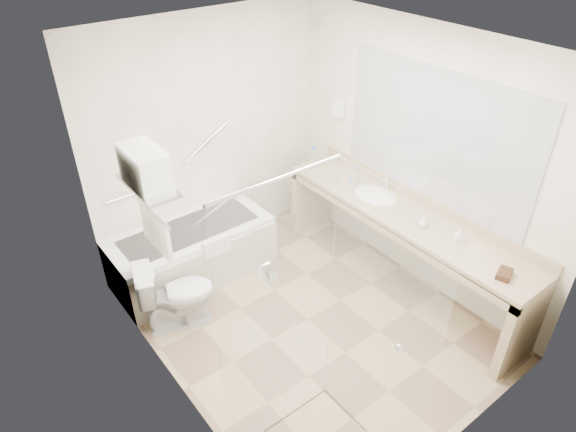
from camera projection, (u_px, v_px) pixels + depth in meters
floor at (308, 319)px, 4.79m from camera, size 3.20×3.20×0.00m
ceiling at (316, 48)px, 3.42m from camera, size 2.60×3.20×0.10m
wall_back at (209, 139)px, 5.16m from camera, size 2.60×0.10×2.50m
wall_front at (484, 319)px, 3.05m from camera, size 2.60×0.10×2.50m
wall_left at (163, 270)px, 3.44m from camera, size 0.10×3.20×2.50m
wall_right at (418, 160)px, 4.77m from camera, size 0.10×3.20×2.50m
bathtub at (192, 252)px, 5.20m from camera, size 1.60×0.73×0.59m
grab_bar_short at (126, 196)px, 4.81m from camera, size 0.40×0.03×0.03m
grab_bar_long at (206, 142)px, 5.11m from camera, size 0.53×0.03×0.33m
shower_enclosure at (328, 324)px, 3.27m from camera, size 0.96×0.91×2.11m
towel_shelf at (147, 178)px, 3.46m from camera, size 0.24×0.55×0.81m
vanity_counter at (402, 232)px, 4.87m from camera, size 0.55×2.70×0.95m
sink at (376, 197)px, 5.05m from camera, size 0.40×0.52×0.14m
faucet at (387, 183)px, 5.06m from camera, size 0.03×0.03×0.14m
mirror at (435, 136)px, 4.50m from camera, size 0.02×2.00×1.20m
hairdryer_unit at (339, 108)px, 5.33m from camera, size 0.08×0.10×0.18m
toilet at (177, 295)px, 4.58m from camera, size 0.77×0.58×0.67m
amenity_basket at (504, 274)px, 3.98m from camera, size 0.18×0.14×0.05m
soap_bottle_a at (458, 239)px, 4.36m from camera, size 0.10×0.14×0.06m
soap_bottle_b at (423, 223)px, 4.54m from camera, size 0.10×0.12×0.09m
water_bottle_left at (358, 176)px, 5.17m from camera, size 0.06×0.06×0.19m
water_bottle_mid at (314, 157)px, 5.50m from camera, size 0.07×0.07×0.21m
water_bottle_right at (349, 186)px, 5.02m from camera, size 0.05×0.05×0.17m
drinking_glass_near at (335, 179)px, 5.21m from camera, size 0.08×0.08×0.08m
drinking_glass_far at (357, 185)px, 5.10m from camera, size 0.08×0.08×0.09m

